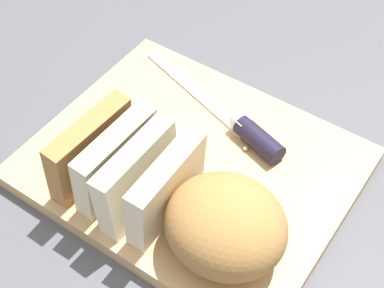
% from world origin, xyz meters
% --- Properties ---
extents(ground_plane, '(3.00, 3.00, 0.00)m').
position_xyz_m(ground_plane, '(0.00, 0.00, 0.00)').
color(ground_plane, '#4C4C51').
extents(cutting_board, '(0.37, 0.30, 0.02)m').
position_xyz_m(cutting_board, '(0.00, 0.00, 0.01)').
color(cutting_board, tan).
rests_on(cutting_board, ground_plane).
extents(bread_loaf, '(0.26, 0.12, 0.09)m').
position_xyz_m(bread_loaf, '(-0.04, 0.08, 0.06)').
color(bread_loaf, '#A8753D').
rests_on(bread_loaf, cutting_board).
extents(bread_knife, '(0.24, 0.10, 0.03)m').
position_xyz_m(bread_knife, '(-0.03, -0.07, 0.03)').
color(bread_knife, silver).
rests_on(bread_knife, cutting_board).
extents(crumb_near_knife, '(0.01, 0.01, 0.01)m').
position_xyz_m(crumb_near_knife, '(-0.06, 0.00, 0.02)').
color(crumb_near_knife, tan).
rests_on(crumb_near_knife, cutting_board).
extents(crumb_near_loaf, '(0.01, 0.01, 0.01)m').
position_xyz_m(crumb_near_loaf, '(0.04, 0.03, 0.02)').
color(crumb_near_loaf, tan).
rests_on(crumb_near_loaf, cutting_board).
extents(crumb_stray_left, '(0.01, 0.01, 0.01)m').
position_xyz_m(crumb_stray_left, '(-0.04, -0.05, 0.02)').
color(crumb_stray_left, tan).
rests_on(crumb_stray_left, cutting_board).
extents(crumb_stray_right, '(0.01, 0.01, 0.01)m').
position_xyz_m(crumb_stray_right, '(0.02, 0.05, 0.02)').
color(crumb_stray_right, tan).
rests_on(crumb_stray_right, cutting_board).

